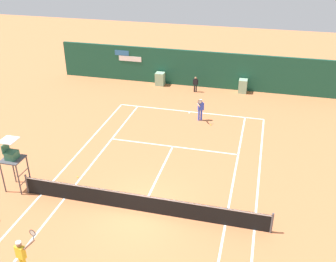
{
  "coord_description": "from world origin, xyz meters",
  "views": [
    {
      "loc": [
        4.88,
        -14.05,
        12.01
      ],
      "look_at": [
        -0.41,
        6.84,
        0.8
      ],
      "focal_mm": 42.05,
      "sensor_mm": 36.0,
      "label": 1
    }
  ],
  "objects_px": {
    "player_on_baseline": "(200,108)",
    "tennis_ball_by_sideline": "(78,177)",
    "umpire_chair": "(12,157)",
    "ball_kid_left_post": "(195,83)",
    "tennis_ball_mid_court": "(211,125)",
    "player_near_side": "(22,254)"
  },
  "relations": [
    {
      "from": "ball_kid_left_post",
      "to": "umpire_chair",
      "type": "bearing_deg",
      "value": 66.79
    },
    {
      "from": "umpire_chair",
      "to": "player_near_side",
      "type": "distance_m",
      "value": 6.07
    },
    {
      "from": "umpire_chair",
      "to": "tennis_ball_mid_court",
      "type": "relative_size",
      "value": 41.96
    },
    {
      "from": "player_near_side",
      "to": "tennis_ball_mid_court",
      "type": "distance_m",
      "value": 15.42
    },
    {
      "from": "umpire_chair",
      "to": "player_near_side",
      "type": "height_order",
      "value": "umpire_chair"
    },
    {
      "from": "umpire_chair",
      "to": "tennis_ball_mid_court",
      "type": "xyz_separation_m",
      "value": [
        8.55,
        9.64,
        -1.84
      ]
    },
    {
      "from": "umpire_chair",
      "to": "ball_kid_left_post",
      "type": "distance_m",
      "value": 16.7
    },
    {
      "from": "ball_kid_left_post",
      "to": "tennis_ball_mid_court",
      "type": "distance_m",
      "value": 6.19
    },
    {
      "from": "player_near_side",
      "to": "umpire_chair",
      "type": "bearing_deg",
      "value": 136.7
    },
    {
      "from": "tennis_ball_by_sideline",
      "to": "ball_kid_left_post",
      "type": "bearing_deg",
      "value": 74.43
    },
    {
      "from": "player_on_baseline",
      "to": "tennis_ball_mid_court",
      "type": "relative_size",
      "value": 26.35
    },
    {
      "from": "tennis_ball_by_sideline",
      "to": "umpire_chair",
      "type": "bearing_deg",
      "value": -147.32
    },
    {
      "from": "player_near_side",
      "to": "tennis_ball_by_sideline",
      "type": "height_order",
      "value": "player_near_side"
    },
    {
      "from": "player_on_baseline",
      "to": "player_near_side",
      "type": "xyz_separation_m",
      "value": [
        -4.22,
        -15.12,
        0.02
      ]
    },
    {
      "from": "ball_kid_left_post",
      "to": "player_near_side",
      "type": "bearing_deg",
      "value": 81.16
    },
    {
      "from": "player_on_baseline",
      "to": "ball_kid_left_post",
      "type": "bearing_deg",
      "value": -102.51
    },
    {
      "from": "player_on_baseline",
      "to": "ball_kid_left_post",
      "type": "distance_m",
      "value": 5.34
    },
    {
      "from": "ball_kid_left_post",
      "to": "tennis_ball_mid_court",
      "type": "xyz_separation_m",
      "value": [
        2.17,
        -5.76,
        -0.71
      ]
    },
    {
      "from": "tennis_ball_by_sideline",
      "to": "tennis_ball_mid_court",
      "type": "xyz_separation_m",
      "value": [
        6.01,
        8.0,
        0.0
      ]
    },
    {
      "from": "player_on_baseline",
      "to": "tennis_ball_by_sideline",
      "type": "height_order",
      "value": "player_on_baseline"
    },
    {
      "from": "player_near_side",
      "to": "tennis_ball_by_sideline",
      "type": "bearing_deg",
      "value": 109.44
    },
    {
      "from": "player_on_baseline",
      "to": "tennis_ball_mid_court",
      "type": "height_order",
      "value": "player_on_baseline"
    }
  ]
}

